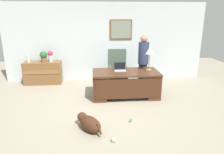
# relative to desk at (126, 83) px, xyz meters

# --- Properties ---
(ground_plane) EXTENTS (12.00, 12.00, 0.00)m
(ground_plane) POSITION_rel_desk_xyz_m (-0.46, -0.80, -0.41)
(ground_plane) COLOR #9E937F
(back_wall) EXTENTS (7.00, 0.16, 2.70)m
(back_wall) POSITION_rel_desk_xyz_m (-0.45, 1.80, 0.95)
(back_wall) COLOR silver
(back_wall) RESTS_ON ground_plane
(desk) EXTENTS (1.86, 0.94, 0.74)m
(desk) POSITION_rel_desk_xyz_m (0.00, 0.00, 0.00)
(desk) COLOR #4C2B19
(desk) RESTS_ON ground_plane
(credenza) EXTENTS (1.23, 0.50, 0.76)m
(credenza) POSITION_rel_desk_xyz_m (-2.63, 1.45, -0.03)
(credenza) COLOR brown
(credenza) RESTS_ON ground_plane
(armchair) EXTENTS (0.60, 0.59, 1.20)m
(armchair) POSITION_rel_desk_xyz_m (-0.12, 1.03, 0.11)
(armchair) COLOR #475B4C
(armchair) RESTS_ON ground_plane
(person_standing) EXTENTS (0.32, 0.32, 1.72)m
(person_standing) POSITION_rel_desk_xyz_m (0.63, 0.60, 0.48)
(person_standing) COLOR #262323
(person_standing) RESTS_ON ground_plane
(dog_lying) EXTENTS (0.60, 0.68, 0.30)m
(dog_lying) POSITION_rel_desk_xyz_m (-1.02, -1.75, -0.25)
(dog_lying) COLOR #472819
(dog_lying) RESTS_ON ground_plane
(laptop) EXTENTS (0.32, 0.22, 0.22)m
(laptop) POSITION_rel_desk_xyz_m (-0.15, 0.15, 0.39)
(laptop) COLOR #B2B5BA
(laptop) RESTS_ON desk
(desk_lamp) EXTENTS (0.22, 0.22, 0.66)m
(desk_lamp) POSITION_rel_desk_xyz_m (0.68, 0.11, 0.86)
(desk_lamp) COLOR #9E8447
(desk_lamp) RESTS_ON desk
(vase_with_flowers) EXTENTS (0.17, 0.17, 0.37)m
(vase_with_flowers) POSITION_rel_desk_xyz_m (-2.34, 1.45, 0.56)
(vase_with_flowers) COLOR silver
(vase_with_flowers) RESTS_ON credenza
(vase_empty) EXTENTS (0.10, 0.10, 0.24)m
(vase_empty) POSITION_rel_desk_xyz_m (-3.06, 1.45, 0.47)
(vase_empty) COLOR silver
(vase_empty) RESTS_ON credenza
(potted_plant) EXTENTS (0.24, 0.24, 0.36)m
(potted_plant) POSITION_rel_desk_xyz_m (-2.56, 1.45, 0.55)
(potted_plant) COLOR brown
(potted_plant) RESTS_ON credenza
(dog_toy_ball) EXTENTS (0.09, 0.09, 0.09)m
(dog_toy_ball) POSITION_rel_desk_xyz_m (-0.55, -2.21, -0.36)
(dog_toy_ball) COLOR beige
(dog_toy_ball) RESTS_ON ground_plane
(dog_toy_bone) EXTENTS (0.12, 0.15, 0.05)m
(dog_toy_bone) POSITION_rel_desk_xyz_m (-0.10, -1.46, -0.38)
(dog_toy_bone) COLOR green
(dog_toy_bone) RESTS_ON ground_plane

